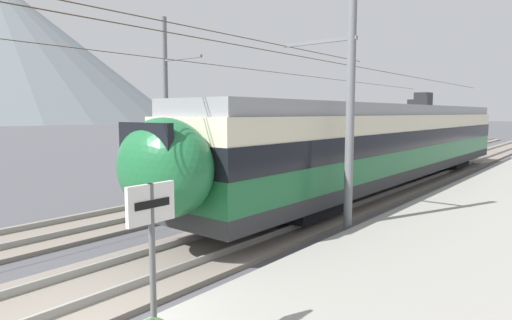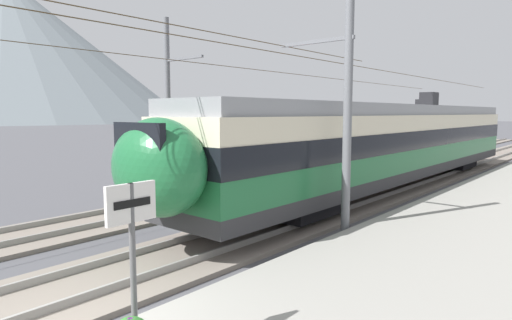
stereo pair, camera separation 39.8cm
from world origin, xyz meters
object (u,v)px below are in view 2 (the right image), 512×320
(train_near_platform, at_px, (392,141))
(platform_sign, at_px, (132,231))
(catenary_mast_far_side, at_px, (170,104))
(train_far_track, at_px, (399,131))
(catenary_mast_mid, at_px, (342,104))

(train_near_platform, xyz_separation_m, platform_sign, (-15.56, -3.29, -0.21))
(train_near_platform, relative_size, catenary_mast_far_side, 0.58)
(catenary_mast_far_side, height_order, platform_sign, catenary_mast_far_side)
(train_far_track, xyz_separation_m, catenary_mast_mid, (-19.61, -6.47, 1.51))
(train_far_track, bearing_deg, platform_sign, -163.95)
(catenary_mast_mid, xyz_separation_m, catenary_mast_far_side, (0.64, 8.31, 0.12))
(train_near_platform, distance_m, catenary_mast_mid, 8.33)
(train_far_track, relative_size, catenary_mast_far_side, 0.56)
(train_near_platform, distance_m, platform_sign, 15.90)
(train_far_track, relative_size, platform_sign, 11.42)
(platform_sign, bearing_deg, train_far_track, 16.05)
(catenary_mast_far_side, bearing_deg, catenary_mast_mid, -94.39)
(train_near_platform, height_order, train_far_track, same)
(train_near_platform, xyz_separation_m, train_far_track, (11.65, 4.54, -0.00))
(train_far_track, xyz_separation_m, platform_sign, (-27.21, -7.83, -0.21))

